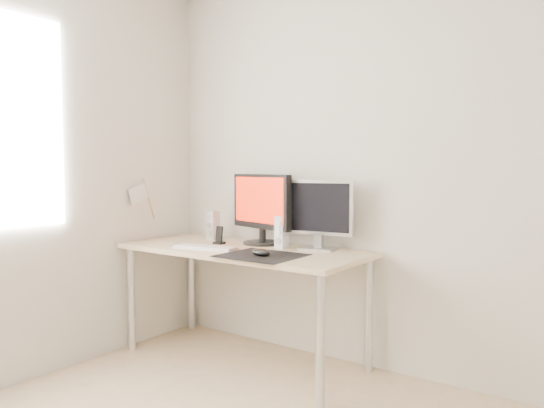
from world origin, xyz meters
The scene contains 11 objects.
wall_back centered at (0.00, 1.75, 1.25)m, with size 3.50×3.50×0.00m, color silver.
mousepad centered at (-0.66, 1.20, 0.73)m, with size 0.45×0.40×0.00m, color black.
mouse centered at (-0.64, 1.17, 0.76)m, with size 0.12×0.07×0.04m, color black.
desk centered at (-0.93, 1.38, 0.65)m, with size 1.60×0.70×0.73m.
main_monitor centered at (-0.93, 1.57, 0.98)m, with size 0.54×0.32×0.47m.
second_monitor centered at (-0.50, 1.59, 0.97)m, with size 0.45×0.19×0.43m.
speaker_left centered at (-1.35, 1.57, 0.83)m, with size 0.07×0.08×0.21m.
speaker_right centered at (-0.73, 1.52, 0.83)m, with size 0.07×0.08×0.21m.
keyboard centered at (-1.11, 1.22, 0.74)m, with size 0.43×0.19×0.02m.
phone_dock centered at (-1.17, 1.42, 0.77)m, with size 0.07×0.06×0.12m.
pennant centered at (-1.72, 1.24, 1.05)m, with size 0.01×0.23×0.29m.
Camera 1 is at (1.16, -1.24, 1.24)m, focal length 35.00 mm.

